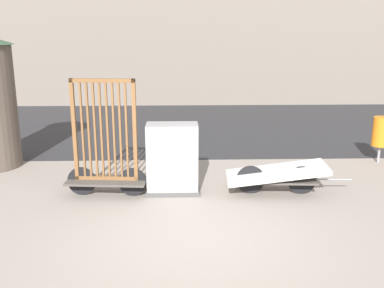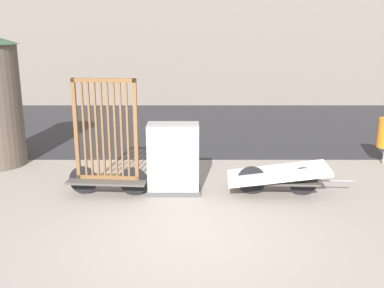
{
  "view_description": "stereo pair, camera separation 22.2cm",
  "coord_description": "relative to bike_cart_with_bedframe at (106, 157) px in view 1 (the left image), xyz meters",
  "views": [
    {
      "loc": [
        -0.24,
        -6.33,
        3.17
      ],
      "look_at": [
        0.0,
        1.85,
        1.01
      ],
      "focal_mm": 42.0,
      "sensor_mm": 36.0,
      "label": 1
    },
    {
      "loc": [
        -0.02,
        -6.33,
        3.17
      ],
      "look_at": [
        0.0,
        1.85,
        1.01
      ],
      "focal_mm": 42.0,
      "sensor_mm": 36.0,
      "label": 2
    }
  ],
  "objects": [
    {
      "name": "bike_cart_with_bedframe",
      "position": [
        0.0,
        0.0,
        0.0
      ],
      "size": [
        2.23,
        0.73,
        2.25
      ],
      "rotation": [
        0.0,
        0.0,
        -0.08
      ],
      "color": "#4C4742",
      "rests_on": "ground_plane"
    },
    {
      "name": "trash_bin",
      "position": [
        6.14,
        1.96,
        -0.02
      ],
      "size": [
        0.4,
        0.4,
        1.11
      ],
      "color": "gray",
      "rests_on": "ground_plane"
    },
    {
      "name": "road_strip",
      "position": [
        1.62,
        6.18,
        -0.77
      ],
      "size": [
        56.0,
        7.75,
        0.01
      ],
      "color": "#2D2D30",
      "rests_on": "ground_plane"
    },
    {
      "name": "ground_plane",
      "position": [
        1.62,
        -1.85,
        -0.78
      ],
      "size": [
        60.0,
        60.0,
        0.0
      ],
      "primitive_type": "plane",
      "color": "gray"
    },
    {
      "name": "utility_cabinet",
      "position": [
        1.25,
        0.12,
        -0.13
      ],
      "size": [
        1.04,
        0.57,
        1.37
      ],
      "color": "#4C4C4C",
      "rests_on": "ground_plane"
    },
    {
      "name": "bike_cart_with_mattress",
      "position": [
        3.26,
        0.0,
        -0.39
      ],
      "size": [
        2.44,
        0.95,
        0.61
      ],
      "rotation": [
        0.0,
        0.0,
        -0.06
      ],
      "color": "#4C4742",
      "rests_on": "ground_plane"
    }
  ]
}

